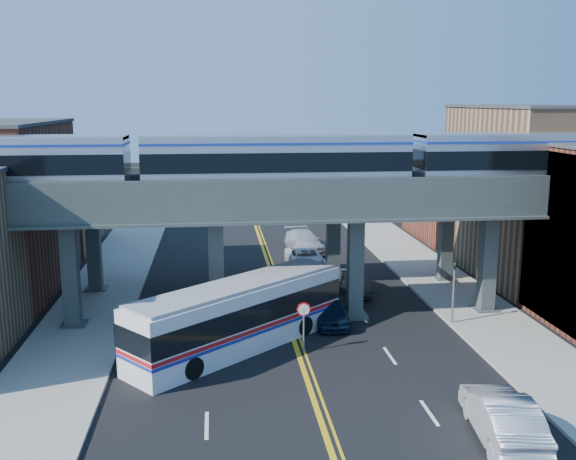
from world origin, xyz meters
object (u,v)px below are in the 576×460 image
car_lane_d (304,241)px  car_lane_c (305,258)px  transit_bus (239,316)px  traffic_signal (454,286)px  transit_train (277,161)px  car_parked_curb (503,417)px  stop_sign (304,319)px  car_lane_a (330,310)px  car_lane_b (354,282)px

car_lane_d → car_lane_c: bearing=-104.3°
transit_bus → car_lane_d: size_ratio=1.97×
traffic_signal → car_lane_d: 19.98m
transit_train → car_lane_d: bearing=77.0°
car_parked_curb → car_lane_c: bearing=-74.9°
stop_sign → car_lane_a: bearing=63.3°
car_lane_a → stop_sign: bearing=-115.5°
stop_sign → car_lane_b: (4.70, 9.70, -1.03)m
traffic_signal → car_lane_d: bearing=107.0°
car_lane_a → car_lane_c: (0.35, 12.41, -0.02)m
traffic_signal → car_lane_c: traffic_signal is taller
transit_train → car_lane_d: (3.93, 17.05, -8.34)m
transit_train → car_lane_a: (2.92, -0.90, -8.41)m
car_lane_c → car_parked_curb: 26.08m
stop_sign → car_lane_d: size_ratio=0.45×
transit_bus → car_parked_curb: bearing=-88.1°
stop_sign → transit_bus: (-3.19, 0.99, -0.07)m
transit_train → car_lane_c: size_ratio=8.27×
car_parked_curb → traffic_signal: bearing=-95.6°
car_lane_c → car_lane_d: car_lane_d is taller
transit_bus → car_lane_b: transit_bus is taller
car_lane_b → stop_sign: bearing=-115.1°
stop_sign → car_lane_b: bearing=64.1°
transit_bus → car_lane_d: bearing=32.9°
transit_bus → car_lane_d: 21.99m
traffic_signal → transit_bus: bearing=-170.6°
stop_sign → traffic_signal: (8.90, 3.00, 0.54)m
transit_train → stop_sign: (0.86, -5.00, -7.43)m
stop_sign → car_lane_c: size_ratio=0.48×
stop_sign → car_parked_curb: (6.20, -9.30, -0.85)m
stop_sign → traffic_signal: bearing=18.6°
car_lane_c → transit_bus: bearing=-112.7°
car_lane_b → car_lane_d: size_ratio=0.75×
transit_bus → car_lane_b: 11.79m
car_lane_b → car_lane_c: (-2.28, 6.81, 0.03)m
transit_train → traffic_signal: (9.76, -2.00, -6.89)m
transit_bus → car_lane_d: transit_bus is taller
car_lane_d → car_parked_curb: size_ratio=1.06×
traffic_signal → car_lane_c: 15.07m
transit_bus → car_parked_curb: transit_bus is taller
stop_sign → car_lane_c: 16.72m
stop_sign → transit_train: bearing=99.7°
car_lane_b → transit_bus: bearing=-131.5°
transit_train → transit_bus: size_ratio=3.92×
car_lane_b → car_lane_d: bearing=98.2°
traffic_signal → car_lane_b: bearing=122.1°
car_lane_c → car_parked_curb: car_parked_curb is taller
transit_train → car_parked_curb: (7.06, -14.30, -8.28)m
transit_bus → car_lane_a: (5.26, 3.11, -0.91)m
car_lane_b → car_lane_c: 7.18m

